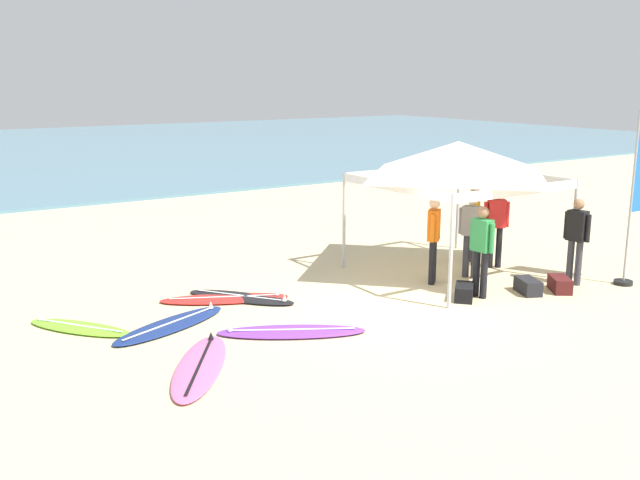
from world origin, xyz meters
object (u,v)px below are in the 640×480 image
object	(u,v)px
gear_bag_by_pole	(464,292)
person_orange	(434,235)
person_green	(482,245)
gear_bag_near_tent	(528,286)
canopy_tent	(458,159)
surfboard_pink	(200,366)
person_red	(496,222)
person_black	(576,235)
surfboard_red	(225,299)
person_yellow	(474,217)
banner_flag	(634,205)
person_grey	(471,230)
gear_bag_on_sand	(560,284)
surfboard_black	(242,297)
surfboard_navy	(171,325)
surfboard_purple	(291,331)
surfboard_lime	(79,327)

from	to	relation	value
gear_bag_by_pole	person_orange	bearing A→B (deg)	78.96
person_green	gear_bag_near_tent	bearing A→B (deg)	-19.50
canopy_tent	surfboard_pink	world-z (taller)	canopy_tent
person_red	gear_bag_near_tent	distance (m)	2.08
person_black	surfboard_red	bearing A→B (deg)	156.14
canopy_tent	person_yellow	size ratio (longest dim) A/B	1.98
person_red	banner_flag	world-z (taller)	banner_flag
person_grey	gear_bag_on_sand	bearing A→B (deg)	-65.25
surfboard_pink	gear_bag_on_sand	xyz separation A→B (m)	(7.28, -0.28, 0.10)
surfboard_black	gear_bag_by_pole	bearing A→B (deg)	-33.11
gear_bag_near_tent	gear_bag_on_sand	xyz separation A→B (m)	(0.61, -0.24, 0.00)
surfboard_navy	gear_bag_on_sand	size ratio (longest dim) A/B	3.98
surfboard_navy	banner_flag	world-z (taller)	banner_flag
person_grey	person_yellow	xyz separation A→B (m)	(1.03, 0.97, 0.00)
surfboard_purple	gear_bag_on_sand	world-z (taller)	gear_bag_on_sand
canopy_tent	gear_bag_near_tent	size ratio (longest dim) A/B	5.65
surfboard_pink	gear_bag_near_tent	bearing A→B (deg)	-0.35
surfboard_pink	person_orange	xyz separation A→B (m)	(5.60, 1.46, 0.95)
gear_bag_by_pole	surfboard_lime	bearing A→B (deg)	160.94
person_grey	canopy_tent	bearing A→B (deg)	102.68
surfboard_navy	person_grey	size ratio (longest dim) A/B	1.40
surfboard_lime	gear_bag_by_pole	size ratio (longest dim) A/B	3.15
person_yellow	surfboard_purple	bearing A→B (deg)	-162.49
canopy_tent	surfboard_navy	world-z (taller)	canopy_tent
person_orange	gear_bag_by_pole	xyz separation A→B (m)	(-0.22, -1.13, -0.85)
surfboard_lime	surfboard_navy	distance (m)	1.46
person_red	banner_flag	distance (m)	2.72
gear_bag_near_tent	person_grey	bearing A→B (deg)	96.04
surfboard_lime	canopy_tent	bearing A→B (deg)	-6.08
person_orange	person_yellow	distance (m)	2.14
canopy_tent	banner_flag	xyz separation A→B (m)	(2.40, -2.41, -0.82)
person_red	person_yellow	bearing A→B (deg)	88.38
person_red	canopy_tent	bearing A→B (deg)	175.36
surfboard_black	gear_bag_on_sand	bearing A→B (deg)	-28.18
person_red	surfboard_lime	bearing A→B (deg)	174.11
person_black	person_red	bearing A→B (deg)	101.97
canopy_tent	banner_flag	world-z (taller)	banner_flag
canopy_tent	surfboard_black	distance (m)	5.14
canopy_tent	gear_bag_on_sand	bearing A→B (deg)	-67.41
surfboard_purple	surfboard_black	distance (m)	2.07
person_orange	gear_bag_near_tent	world-z (taller)	person_orange
surfboard_pink	surfboard_lime	bearing A→B (deg)	111.53
surfboard_lime	person_green	xyz separation A→B (m)	(6.73, -2.25, 0.95)
person_grey	gear_bag_near_tent	world-z (taller)	person_grey
surfboard_black	gear_bag_near_tent	xyz separation A→B (m)	(4.73, -2.61, 0.10)
person_red	banner_flag	xyz separation A→B (m)	(1.30, -2.32, 0.59)
surfboard_red	gear_bag_on_sand	bearing A→B (deg)	-27.67
canopy_tent	surfboard_red	bearing A→B (deg)	169.11
surfboard_red	person_orange	distance (m)	4.24
person_yellow	gear_bag_by_pole	bearing A→B (deg)	-137.38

